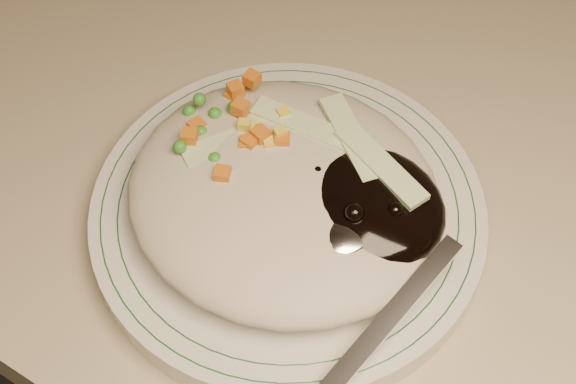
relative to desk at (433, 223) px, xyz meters
The scene contains 4 objects.
desk is the anchor object (origin of this frame).
plate 0.28m from the desk, 104.18° to the right, with size 0.25×0.25×0.02m, color silver.
plate_rim 0.29m from the desk, 104.18° to the right, with size 0.23×0.23×0.00m.
meal 0.31m from the desk, 102.85° to the right, with size 0.20×0.18×0.05m.
Camera 1 is at (0.10, 0.96, 1.17)m, focal length 50.00 mm.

